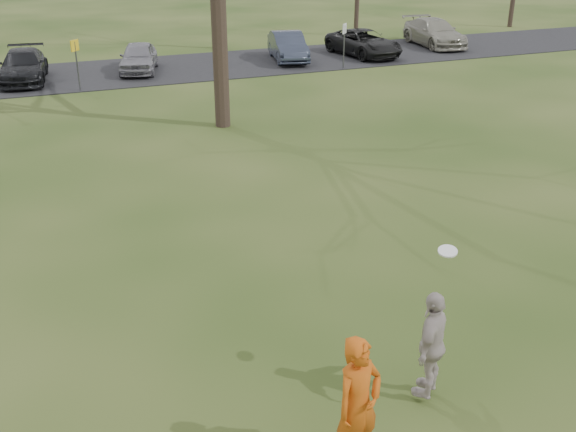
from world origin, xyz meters
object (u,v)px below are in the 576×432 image
object	(u,v)px
car_3	(23,66)
car_6	(364,43)
player_defender	(358,405)
car_7	(434,33)
car_5	(288,46)
catching_play	(432,344)
car_4	(139,57)

from	to	relation	value
car_3	car_6	size ratio (longest dim) A/B	0.97
player_defender	car_7	bearing A→B (deg)	38.98
car_6	player_defender	bearing A→B (deg)	-125.42
player_defender	car_5	distance (m)	26.91
car_7	catching_play	xyz separation A→B (m)	(-16.58, -25.36, 0.19)
car_4	car_7	world-z (taller)	car_7
car_5	car_7	distance (m)	9.07
car_3	player_defender	bearing A→B (deg)	-75.89
car_3	car_5	size ratio (longest dim) A/B	1.09
car_3	car_5	distance (m)	12.30
player_defender	car_6	bearing A→B (deg)	45.93
car_3	car_5	world-z (taller)	car_5
car_4	catching_play	world-z (taller)	catching_play
car_3	car_6	world-z (taller)	car_3
catching_play	player_defender	bearing A→B (deg)	-153.00
car_4	car_6	size ratio (longest dim) A/B	0.82
car_5	catching_play	bearing A→B (deg)	-95.79
car_3	catching_play	size ratio (longest dim) A/B	1.97
catching_play	car_5	bearing A→B (deg)	72.85
car_6	car_7	world-z (taller)	car_7
car_4	car_5	distance (m)	7.33
car_5	car_6	distance (m)	4.07
car_7	catching_play	distance (m)	30.30
car_5	catching_play	xyz separation A→B (m)	(-7.56, -24.48, 0.21)
car_5	car_7	xyz separation A→B (m)	(9.02, 0.88, 0.03)
car_6	car_3	bearing A→B (deg)	171.77
car_3	catching_play	world-z (taller)	catching_play
car_7	car_3	bearing A→B (deg)	-172.29
car_3	car_4	bearing A→B (deg)	8.69
player_defender	car_5	world-z (taller)	player_defender
car_5	car_6	size ratio (longest dim) A/B	0.89
player_defender	car_5	bearing A→B (deg)	53.86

